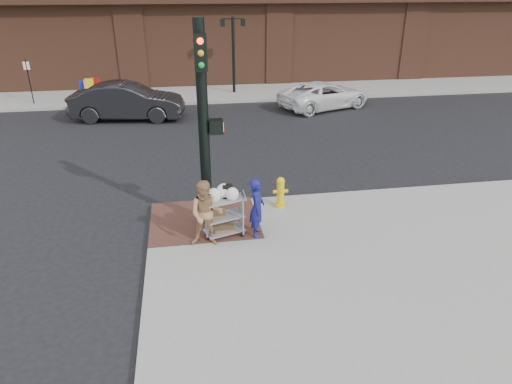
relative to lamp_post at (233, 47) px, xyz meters
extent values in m
plane|color=black|center=(-2.00, -16.00, -2.62)|extent=(220.00, 220.00, 0.00)
cube|color=gray|center=(10.50, 16.00, -2.54)|extent=(65.00, 36.00, 0.15)
cube|color=#502C25|center=(-2.60, -15.10, -2.46)|extent=(2.80, 2.40, 0.01)
cylinder|color=black|center=(0.00, 0.00, -0.47)|extent=(0.16, 0.16, 4.00)
cube|color=black|center=(0.00, 0.00, 1.43)|extent=(1.20, 0.06, 0.06)
cube|color=black|center=(-0.55, 0.00, 1.23)|extent=(0.22, 0.22, 0.35)
cube|color=black|center=(0.55, 0.00, 1.23)|extent=(0.22, 0.22, 0.35)
cylinder|color=black|center=(-10.50, -1.00, -1.37)|extent=(0.05, 0.05, 2.20)
cylinder|color=black|center=(-2.50, -15.20, 0.03)|extent=(0.26, 0.26, 5.00)
cube|color=black|center=(-2.20, -15.20, 0.08)|extent=(0.32, 0.28, 0.34)
cube|color=#FF260C|center=(-2.04, -15.20, 0.08)|extent=(0.02, 0.18, 0.22)
cube|color=black|center=(-2.50, -15.48, 1.83)|extent=(0.28, 0.18, 0.80)
imported|color=navy|center=(-1.36, -16.08, -1.72)|extent=(0.47, 0.61, 1.50)
imported|color=#AC7E51|center=(-2.58, -16.33, -1.66)|extent=(0.88, 0.73, 1.62)
imported|color=black|center=(-5.45, -4.28, -1.78)|extent=(5.29, 2.44, 1.68)
imported|color=white|center=(4.14, -3.75, -1.96)|extent=(5.20, 3.73, 1.32)
cube|color=gray|center=(-2.15, -15.93, -1.51)|extent=(1.06, 0.79, 0.03)
cube|color=gray|center=(-2.15, -15.93, -1.96)|extent=(1.06, 0.79, 0.03)
cube|color=gray|center=(-2.15, -15.93, -2.35)|extent=(1.06, 0.79, 0.03)
cube|color=black|center=(-2.04, -15.88, -1.34)|extent=(0.23, 0.15, 0.34)
cube|color=brown|center=(-2.27, -15.93, -1.91)|extent=(0.32, 0.36, 0.08)
cube|color=brown|center=(-2.15, -15.93, -2.30)|extent=(0.48, 0.38, 0.07)
cylinder|color=yellow|center=(-0.46, -14.65, -2.43)|extent=(0.29, 0.29, 0.08)
cylinder|color=yellow|center=(-0.46, -14.65, -2.05)|extent=(0.21, 0.21, 0.64)
sphere|color=yellow|center=(-0.46, -14.65, -1.70)|extent=(0.23, 0.23, 0.23)
cylinder|color=yellow|center=(-0.46, -14.65, -2.00)|extent=(0.41, 0.09, 0.09)
cube|color=maroon|center=(-7.50, -0.35, -1.92)|extent=(0.58, 0.55, 1.09)
cube|color=yellow|center=(-7.70, -0.67, -1.92)|extent=(0.48, 0.44, 1.10)
cube|color=#1B23B2|center=(-8.05, -0.37, -1.99)|extent=(0.44, 0.41, 0.96)
camera|label=1|loc=(-2.97, -25.76, 3.22)|focal=32.00mm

